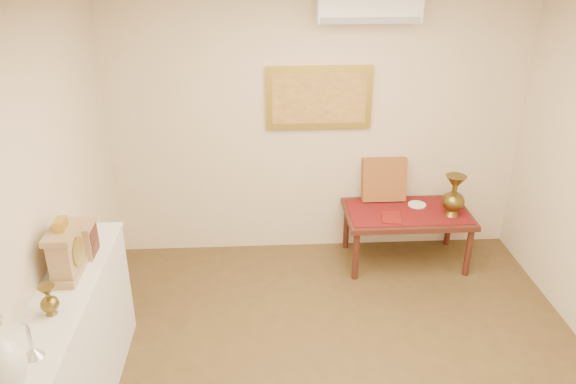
{
  "coord_description": "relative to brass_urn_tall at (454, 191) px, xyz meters",
  "views": [
    {
      "loc": [
        -0.58,
        -2.88,
        3.04
      ],
      "look_at": [
        -0.35,
        1.15,
        1.14
      ],
      "focal_mm": 35.0,
      "sensor_mm": 36.0,
      "label": 1
    }
  ],
  "objects": [
    {
      "name": "ceiling",
      "position": [
        -1.25,
        -1.78,
        1.9
      ],
      "size": [
        4.5,
        4.5,
        0.0
      ],
      "primitive_type": "plane",
      "rotation": [
        3.14,
        0.0,
        0.0
      ],
      "color": "white",
      "rests_on": "ground"
    },
    {
      "name": "low_table",
      "position": [
        -0.4,
        0.1,
        -0.32
      ],
      "size": [
        1.2,
        0.7,
        0.55
      ],
      "color": "#471D15",
      "rests_on": "floor"
    },
    {
      "name": "mantel_clock",
      "position": [
        -3.08,
        -1.49,
        0.35
      ],
      "size": [
        0.17,
        0.36,
        0.41
      ],
      "color": "#A47F54",
      "rests_on": "display_ledge"
    },
    {
      "name": "painting",
      "position": [
        -1.25,
        0.44,
        0.8
      ],
      "size": [
        1.0,
        0.06,
        0.6
      ],
      "color": "gold",
      "rests_on": "wall_back"
    },
    {
      "name": "candlestick",
      "position": [
        -3.05,
        -2.27,
        0.29
      ],
      "size": [
        0.11,
        0.11,
        0.23
      ],
      "primitive_type": null,
      "color": "silver",
      "rests_on": "display_ledge"
    },
    {
      "name": "ac_unit",
      "position": [
        -0.85,
        0.34,
        1.65
      ],
      "size": [
        0.9,
        0.25,
        0.3
      ],
      "color": "white",
      "rests_on": "wall_back"
    },
    {
      "name": "display_ledge",
      "position": [
        -3.07,
        -1.78,
        -0.31
      ],
      "size": [
        0.37,
        2.02,
        0.98
      ],
      "color": "silver",
      "rests_on": "floor"
    },
    {
      "name": "brass_urn_small",
      "position": [
        -3.07,
        -1.9,
        0.3
      ],
      "size": [
        0.11,
        0.11,
        0.24
      ],
      "primitive_type": null,
      "color": "brown",
      "rests_on": "display_ledge"
    },
    {
      "name": "wooden_chest",
      "position": [
        -3.05,
        -1.24,
        0.3
      ],
      "size": [
        0.16,
        0.21,
        0.24
      ],
      "color": "#A47F54",
      "rests_on": "display_ledge"
    },
    {
      "name": "plate",
      "position": [
        -0.27,
        0.21,
        -0.24
      ],
      "size": [
        0.18,
        0.18,
        0.01
      ],
      "primitive_type": "cylinder",
      "color": "white",
      "rests_on": "table_cloth"
    },
    {
      "name": "brass_urn_tall",
      "position": [
        0.0,
        0.0,
        0.0
      ],
      "size": [
        0.22,
        0.22,
        0.49
      ],
      "primitive_type": null,
      "color": "brown",
      "rests_on": "table_cloth"
    },
    {
      "name": "table_cloth",
      "position": [
        -0.4,
        0.1,
        -0.25
      ],
      "size": [
        1.14,
        0.59,
        0.01
      ],
      "primitive_type": "cube",
      "color": "maroon",
      "rests_on": "low_table"
    },
    {
      "name": "wall_back",
      "position": [
        -1.25,
        0.47,
        0.55
      ],
      "size": [
        4.0,
        0.02,
        2.7
      ],
      "primitive_type": "cube",
      "color": "beige",
      "rests_on": "ground"
    },
    {
      "name": "cushion",
      "position": [
        -0.59,
        0.37,
        -0.03
      ],
      "size": [
        0.43,
        0.19,
        0.45
      ],
      "primitive_type": "cube",
      "rotation": [
        -0.21,
        0.0,
        0.0
      ],
      "color": "maroon",
      "rests_on": "table_cloth"
    },
    {
      "name": "menu",
      "position": [
        -0.59,
        -0.04,
        -0.24
      ],
      "size": [
        0.22,
        0.27,
        0.01
      ],
      "primitive_type": "cube",
      "rotation": [
        0.0,
        0.0,
        -0.15
      ],
      "color": "maroon",
      "rests_on": "table_cloth"
    },
    {
      "name": "wall_left",
      "position": [
        -3.25,
        -1.78,
        0.55
      ],
      "size": [
        0.02,
        4.5,
        2.7
      ],
      "primitive_type": "cube",
      "color": "beige",
      "rests_on": "ground"
    }
  ]
}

